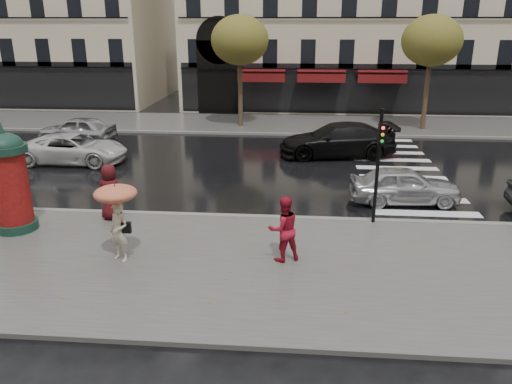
# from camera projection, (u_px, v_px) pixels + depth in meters

# --- Properties ---
(ground) EXTENTS (160.00, 160.00, 0.00)m
(ground) POSITION_uv_depth(u_px,v_px,m) (240.00, 260.00, 13.77)
(ground) COLOR black
(ground) RESTS_ON ground
(near_sidewalk) EXTENTS (90.00, 7.00, 0.12)m
(near_sidewalk) POSITION_uv_depth(u_px,v_px,m) (238.00, 266.00, 13.28)
(near_sidewalk) COLOR #474744
(near_sidewalk) RESTS_ON ground
(far_sidewalk) EXTENTS (90.00, 6.00, 0.12)m
(far_sidewalk) POSITION_uv_depth(u_px,v_px,m) (274.00, 124.00, 31.66)
(far_sidewalk) COLOR #474744
(far_sidewalk) RESTS_ON ground
(near_kerb) EXTENTS (90.00, 0.25, 0.14)m
(near_kerb) POSITION_uv_depth(u_px,v_px,m) (250.00, 217.00, 16.58)
(near_kerb) COLOR slate
(near_kerb) RESTS_ON ground
(far_kerb) EXTENTS (90.00, 0.25, 0.14)m
(far_kerb) POSITION_uv_depth(u_px,v_px,m) (271.00, 134.00, 28.83)
(far_kerb) COLOR slate
(far_kerb) RESTS_ON ground
(zebra_crossing) EXTENTS (3.60, 11.75, 0.01)m
(zebra_crossing) POSITION_uv_depth(u_px,v_px,m) (397.00, 168.00, 22.35)
(zebra_crossing) COLOR silver
(zebra_crossing) RESTS_ON ground
(tree_far_left) EXTENTS (3.40, 3.40, 6.64)m
(tree_far_left) POSITION_uv_depth(u_px,v_px,m) (240.00, 41.00, 29.22)
(tree_far_left) COLOR #38281C
(tree_far_left) RESTS_ON ground
(tree_far_right) EXTENTS (3.40, 3.40, 6.64)m
(tree_far_right) POSITION_uv_depth(u_px,v_px,m) (432.00, 41.00, 28.36)
(tree_far_right) COLOR #38281C
(tree_far_right) RESTS_ON ground
(woman_umbrella) EXTENTS (1.13, 1.13, 2.17)m
(woman_umbrella) POSITION_uv_depth(u_px,v_px,m) (117.00, 210.00, 13.07)
(woman_umbrella) COLOR beige
(woman_umbrella) RESTS_ON near_sidewalk
(woman_red) EXTENTS (1.08, 0.98, 1.81)m
(woman_red) POSITION_uv_depth(u_px,v_px,m) (284.00, 229.00, 13.23)
(woman_red) COLOR #A5142A
(woman_red) RESTS_ON near_sidewalk
(man_burgundy) EXTENTS (0.91, 0.60, 1.83)m
(man_burgundy) POSITION_uv_depth(u_px,v_px,m) (110.00, 192.00, 16.05)
(man_burgundy) COLOR #450D12
(man_burgundy) RESTS_ON near_sidewalk
(morris_column) EXTENTS (1.27, 1.27, 3.43)m
(morris_column) POSITION_uv_depth(u_px,v_px,m) (9.00, 179.00, 14.98)
(morris_column) COLOR #133227
(morris_column) RESTS_ON near_sidewalk
(traffic_light) EXTENTS (0.24, 0.35, 3.65)m
(traffic_light) POSITION_uv_depth(u_px,v_px,m) (379.00, 156.00, 15.27)
(traffic_light) COLOR black
(traffic_light) RESTS_ON near_sidewalk
(car_silver) EXTENTS (4.00, 1.81, 1.33)m
(car_silver) POSITION_uv_depth(u_px,v_px,m) (404.00, 185.00, 17.90)
(car_silver) COLOR #BABAC0
(car_silver) RESTS_ON ground
(car_white) EXTENTS (4.86, 2.27, 1.35)m
(car_white) POSITION_uv_depth(u_px,v_px,m) (74.00, 149.00, 22.99)
(car_white) COLOR silver
(car_white) RESTS_ON ground
(car_black) EXTENTS (5.81, 2.98, 1.61)m
(car_black) POSITION_uv_depth(u_px,v_px,m) (337.00, 140.00, 24.08)
(car_black) COLOR black
(car_black) RESTS_ON ground
(car_far_silver) EXTENTS (4.33, 2.16, 1.42)m
(car_far_silver) POSITION_uv_depth(u_px,v_px,m) (77.00, 130.00, 26.86)
(car_far_silver) COLOR #A1A1A5
(car_far_silver) RESTS_ON ground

